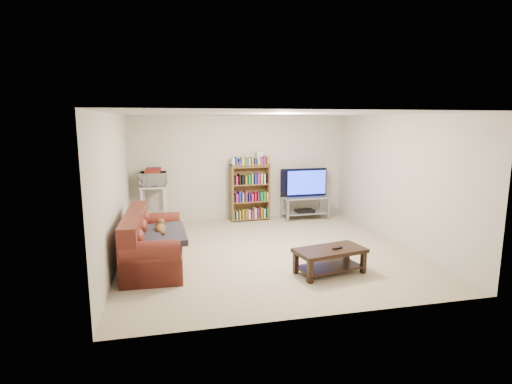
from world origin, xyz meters
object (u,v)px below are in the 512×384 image
object	(u,v)px
bookshelf	(250,192)
sofa	(150,246)
coffee_table	(330,256)
tv_stand	(305,204)

from	to	relation	value
bookshelf	sofa	bearing A→B (deg)	-134.70
sofa	coffee_table	bearing A→B (deg)	-18.77
coffee_table	tv_stand	world-z (taller)	tv_stand
tv_stand	bookshelf	size ratio (longest dim) A/B	0.82
sofa	tv_stand	size ratio (longest dim) A/B	1.88
sofa	tv_stand	world-z (taller)	sofa
bookshelf	tv_stand	bearing A→B (deg)	-10.66
coffee_table	tv_stand	distance (m)	3.46
sofa	coffee_table	xyz separation A→B (m)	(2.67, -1.00, -0.04)
tv_stand	bookshelf	bearing A→B (deg)	171.36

